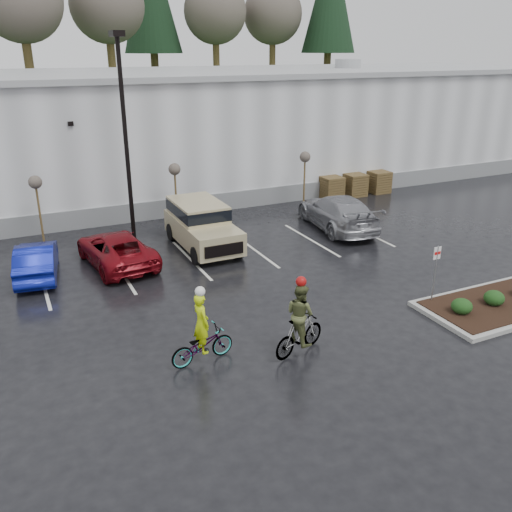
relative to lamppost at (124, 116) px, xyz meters
name	(u,v)px	position (x,y,z in m)	size (l,w,h in m)	color
ground	(345,329)	(4.00, -12.00, -5.69)	(120.00, 120.00, 0.00)	black
warehouse	(154,129)	(4.00, 9.99, -2.04)	(60.50, 15.50, 7.20)	#B1B3B6
wooded_ridge	(92,107)	(4.00, 33.00, -2.69)	(80.00, 25.00, 6.00)	#223917
lamppost	(124,116)	(0.00, 0.00, 0.00)	(0.50, 1.00, 9.22)	black
sapling_west	(36,186)	(-4.00, 1.00, -2.96)	(0.60, 0.60, 3.20)	#44351B
sapling_mid	(175,173)	(2.50, 1.00, -2.96)	(0.60, 0.60, 3.20)	#44351B
sapling_east	(305,160)	(10.00, 1.00, -2.96)	(0.60, 0.60, 3.20)	#44351B
pallet_stack_a	(331,188)	(12.50, 2.00, -5.01)	(1.20, 1.20, 1.35)	#44351B
pallet_stack_b	(355,185)	(14.20, 2.00, -5.01)	(1.20, 1.20, 1.35)	#44351B
pallet_stack_c	(379,182)	(16.00, 2.00, -5.01)	(1.20, 1.20, 1.35)	#44351B
shrub_a	(462,306)	(8.00, -13.00, -5.27)	(0.70, 0.70, 0.52)	#1B3512
shrub_b	(494,298)	(9.50, -13.00, -5.27)	(0.70, 0.70, 0.52)	#1B3512
fire_lane_sign	(435,268)	(7.80, -11.80, -4.28)	(0.30, 0.05, 2.20)	gray
car_blue	(37,260)	(-4.58, -3.09, -5.00)	(1.46, 4.18, 1.38)	navy
car_red	(116,249)	(-1.47, -3.19, -4.99)	(2.30, 4.98, 1.38)	maroon
suv_tan	(203,227)	(2.50, -2.86, -4.66)	(2.20, 5.10, 2.06)	tan
car_far_silver	(337,212)	(9.61, -3.01, -4.84)	(2.37, 5.82, 1.69)	#97989E
cyclist_hivis	(202,339)	(-0.84, -11.84, -4.95)	(2.04, 0.95, 2.38)	#3F3F44
cyclist_olive	(300,326)	(1.93, -12.61, -4.79)	(1.98, 1.11, 2.47)	#3F3F44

